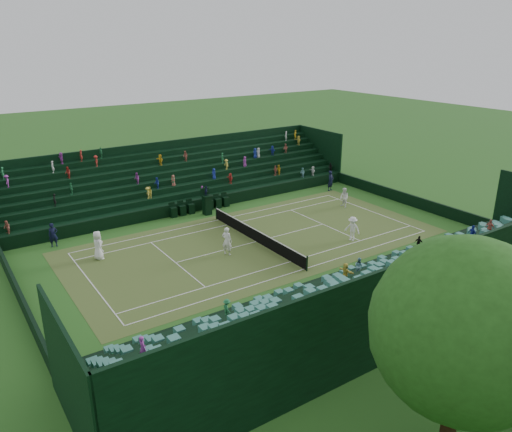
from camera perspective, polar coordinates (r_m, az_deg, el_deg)
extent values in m
plane|color=#2C641F|center=(36.27, 0.00, -2.97)|extent=(160.00, 160.00, 0.00)
cube|color=#2D6521|center=(36.27, 0.00, -2.97)|extent=(12.97, 26.77, 0.01)
cube|color=black|center=(46.34, 16.53, 1.98)|extent=(17.17, 0.20, 1.00)
cube|color=black|center=(31.00, -25.43, -8.21)|extent=(17.17, 0.20, 1.00)
cube|color=black|center=(30.05, 9.15, -7.27)|extent=(0.20, 31.77, 1.00)
cube|color=black|center=(42.95, -6.34, 1.31)|extent=(0.20, 31.77, 1.00)
cube|color=black|center=(29.74, 9.80, -7.62)|extent=(0.80, 32.00, 1.00)
cube|color=black|center=(29.14, 10.91, -7.81)|extent=(0.80, 32.00, 1.45)
cube|color=black|center=(28.55, 12.07, -8.00)|extent=(0.80, 32.00, 1.90)
cube|color=black|center=(27.97, 13.28, -8.19)|extent=(0.80, 32.00, 2.35)
cube|color=black|center=(27.40, 14.54, -8.39)|extent=(0.80, 32.00, 2.80)
cube|color=black|center=(26.85, 15.85, -8.60)|extent=(0.80, 32.00, 3.25)
cube|color=black|center=(26.32, 17.22, -8.80)|extent=(0.80, 32.00, 3.70)
cube|color=black|center=(25.80, 18.65, -9.01)|extent=(0.80, 32.00, 4.15)
cube|color=black|center=(25.37, 19.63, -8.68)|extent=(0.20, 32.00, 4.90)
cube|color=black|center=(43.37, -6.65, 1.48)|extent=(0.80, 32.00, 1.00)
cube|color=black|center=(43.98, -7.14, 2.03)|extent=(0.80, 32.00, 1.45)
cube|color=black|center=(44.60, -7.63, 2.57)|extent=(0.80, 32.00, 1.90)
cube|color=black|center=(45.22, -8.09, 3.09)|extent=(0.80, 32.00, 2.35)
cube|color=black|center=(45.85, -8.55, 3.59)|extent=(0.80, 32.00, 2.80)
cube|color=black|center=(46.49, -9.00, 4.08)|extent=(0.80, 32.00, 3.25)
cube|color=black|center=(47.13, -9.43, 4.56)|extent=(0.80, 32.00, 3.70)
cube|color=black|center=(47.78, -9.85, 5.02)|extent=(0.80, 32.00, 4.15)
cube|color=black|center=(48.13, -10.13, 5.57)|extent=(0.20, 32.00, 4.90)
cylinder|color=black|center=(40.69, -4.55, 0.35)|extent=(0.10, 0.10, 1.06)
cylinder|color=black|center=(31.84, 5.85, -5.43)|extent=(0.10, 0.10, 1.06)
cube|color=black|center=(36.10, 0.00, -2.30)|extent=(11.57, 0.02, 0.86)
cube|color=white|center=(35.92, 0.00, -1.61)|extent=(11.57, 0.04, 0.07)
sphere|color=#204E16|center=(16.54, 22.73, -11.82)|extent=(5.73, 5.73, 5.73)
cube|color=black|center=(41.78, -5.61, 1.22)|extent=(0.61, 0.61, 1.57)
cube|color=black|center=(41.53, -5.65, 2.31)|extent=(0.79, 0.79, 0.09)
cube|color=black|center=(41.69, -5.87, 2.81)|extent=(0.07, 0.79, 0.61)
imported|color=black|center=(41.39, -5.67, 2.90)|extent=(0.44, 0.49, 0.81)
cube|color=black|center=(41.63, -9.44, 0.43)|extent=(0.53, 0.53, 0.84)
cube|color=black|center=(41.69, -9.63, 1.22)|extent=(0.06, 0.53, 0.53)
cube|color=black|center=(41.94, -8.45, 0.64)|extent=(0.53, 0.53, 0.84)
cube|color=black|center=(42.00, -8.64, 1.42)|extent=(0.06, 0.53, 0.53)
cube|color=black|center=(42.27, -7.47, 0.84)|extent=(0.53, 0.53, 0.84)
cube|color=black|center=(42.32, -7.67, 1.61)|extent=(0.06, 0.53, 0.53)
cube|color=black|center=(43.05, -5.34, 1.28)|extent=(0.53, 0.53, 0.84)
cube|color=black|center=(43.10, -5.53, 2.04)|extent=(0.06, 0.53, 0.53)
cube|color=black|center=(43.41, -4.41, 1.47)|extent=(0.53, 0.53, 0.84)
cube|color=black|center=(43.47, -4.61, 2.22)|extent=(0.06, 0.53, 0.53)
cube|color=black|center=(43.79, -3.51, 1.66)|extent=(0.53, 0.53, 0.84)
cube|color=black|center=(43.84, -3.70, 2.40)|extent=(0.06, 0.53, 0.53)
imported|color=white|center=(34.80, -17.62, -3.21)|extent=(1.02, 0.72, 1.98)
imported|color=white|center=(33.89, -3.35, -2.87)|extent=(0.87, 0.79, 2.00)
imported|color=white|center=(44.05, 10.05, 2.08)|extent=(0.87, 0.70, 1.71)
imported|color=white|center=(36.89, 10.96, -1.43)|extent=(1.34, 1.06, 1.82)
imported|color=black|center=(48.60, 8.52, 4.01)|extent=(0.64, 0.81, 1.96)
imported|color=black|center=(38.00, -22.17, -2.02)|extent=(0.49, 0.68, 1.74)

